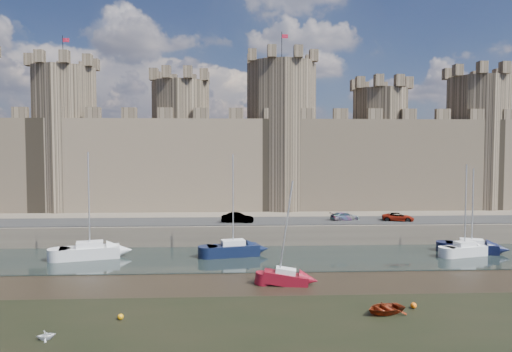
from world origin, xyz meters
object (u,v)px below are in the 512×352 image
object	(u,v)px
sailboat_0	(90,251)
sailboat_2	(465,249)
car_3	(398,217)
sailboat_4	(286,277)
car_2	(345,216)
car_1	(237,218)
sailboat_3	(472,246)
sailboat_1	(233,249)

from	to	relation	value
sailboat_0	sailboat_2	size ratio (longest dim) A/B	1.14
car_3	sailboat_4	bearing A→B (deg)	154.54
car_2	sailboat_2	size ratio (longest dim) A/B	0.38
car_1	sailboat_2	xyz separation A→B (m)	(24.96, -8.92, -2.35)
sailboat_4	car_1	bearing A→B (deg)	110.10
sailboat_2	sailboat_3	world-z (taller)	sailboat_2
car_1	car_3	distance (m)	20.86
car_2	sailboat_1	distance (m)	17.45
sailboat_2	sailboat_4	bearing A→B (deg)	-169.66
sailboat_1	car_2	bearing A→B (deg)	20.30
car_2	sailboat_3	xyz separation A→B (m)	(12.51, -8.70, -2.31)
sailboat_0	sailboat_2	xyz separation A→B (m)	(40.90, -0.77, -0.06)
car_3	sailboat_2	size ratio (longest dim) A/B	0.40
car_2	sailboat_3	distance (m)	15.41
sailboat_2	sailboat_0	bearing A→B (deg)	164.34
sailboat_4	car_2	bearing A→B (deg)	71.18
sailboat_1	sailboat_3	world-z (taller)	sailboat_1
car_3	sailboat_2	world-z (taller)	sailboat_2
car_3	sailboat_0	bearing A→B (deg)	119.07
sailboat_3	sailboat_1	bearing A→B (deg)	-157.67
car_3	sailboat_1	xyz separation A→B (m)	(-21.39, -8.15, -2.19)
sailboat_1	sailboat_3	distance (m)	27.18
sailboat_0	sailboat_1	distance (m)	15.41
car_3	sailboat_3	size ratio (longest dim) A/B	0.42
car_3	car_1	bearing A→B (deg)	107.04
car_1	sailboat_3	xyz separation A→B (m)	(26.63, -7.27, -2.41)
sailboat_0	sailboat_4	distance (m)	22.57
sailboat_1	sailboat_4	world-z (taller)	sailboat_1
sailboat_1	sailboat_4	bearing A→B (deg)	-78.92
car_1	car_3	size ratio (longest dim) A/B	1.00
car_2	sailboat_4	distance (m)	22.58
car_2	sailboat_1	world-z (taller)	sailboat_1
car_2	car_3	bearing A→B (deg)	-113.74
car_2	car_1	bearing A→B (deg)	80.91
car_3	sailboat_0	xyz separation A→B (m)	(-36.80, -8.53, -2.19)
car_3	sailboat_3	bearing A→B (deg)	-126.89
sailboat_3	car_3	bearing A→B (deg)	148.36
sailboat_3	sailboat_2	bearing A→B (deg)	-114.15
car_3	sailboat_0	distance (m)	37.83
car_1	car_2	xyz separation A→B (m)	(14.12, 1.43, -0.10)
sailboat_4	sailboat_2	bearing A→B (deg)	32.78
car_1	sailboat_1	distance (m)	8.13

